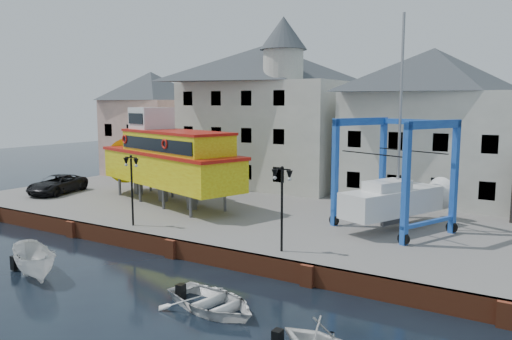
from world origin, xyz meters
The scene contains 13 objects.
ground centered at (0.00, 0.00, 0.00)m, with size 140.00×140.00×0.00m, color black.
hardstanding centered at (0.00, 11.00, 0.50)m, with size 44.00×22.00×1.00m, color slate.
quay_wall centered at (0.00, 0.10, 0.50)m, with size 44.00×0.47×1.00m.
building_pink centered at (-18.00, 18.00, 6.15)m, with size 8.00×7.00×10.30m.
building_white_main centered at (-4.87, 18.39, 7.34)m, with size 14.00×8.30×14.00m.
building_white_right centered at (9.00, 19.00, 6.60)m, with size 12.00×8.00×11.20m.
lamp_post_left centered at (-4.00, 1.20, 4.17)m, with size 1.12×0.32×4.20m.
lamp_post_right centered at (6.00, 1.20, 4.17)m, with size 1.12×0.32×4.20m.
tour_boat centered at (-7.45, 7.71, 4.25)m, with size 16.19×8.50×6.88m.
travel_lift centered at (9.60, 8.97, 3.03)m, with size 6.94×8.19×12.14m.
van centered at (-16.95, 5.77, 1.74)m, with size 2.45×5.31×1.48m, color black.
motorboat_a centered at (-3.63, -5.58, 0.00)m, with size 1.62×4.31×1.66m, color white.
motorboat_b centered at (5.87, -4.36, 0.00)m, with size 3.15×4.41×0.91m, color white.
Camera 1 is at (17.23, -19.64, 8.16)m, focal length 35.00 mm.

